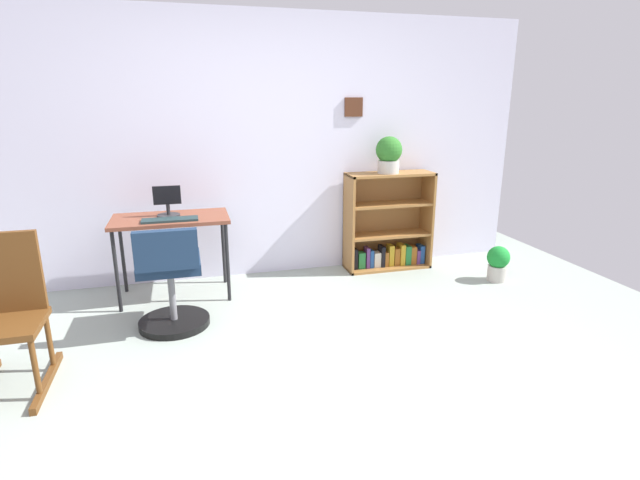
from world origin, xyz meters
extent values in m
plane|color=#94A096|center=(0.00, 0.00, 0.00)|extent=(6.24, 6.24, 0.00)
cube|color=silver|center=(0.00, 2.15, 1.20)|extent=(5.20, 0.10, 2.40)
cube|color=#4E2818|center=(0.89, 2.09, 1.57)|extent=(0.17, 0.02, 0.17)
cube|color=brown|center=(-0.83, 1.71, 0.69)|extent=(0.94, 0.52, 0.03)
cylinder|color=black|center=(-1.26, 1.49, 0.34)|extent=(0.03, 0.03, 0.67)
cylinder|color=black|center=(-0.39, 1.49, 0.34)|extent=(0.03, 0.03, 0.67)
cylinder|color=black|center=(-1.26, 1.93, 0.34)|extent=(0.03, 0.03, 0.67)
cylinder|color=black|center=(-0.39, 1.93, 0.34)|extent=(0.03, 0.03, 0.67)
cylinder|color=#262628|center=(-0.84, 1.76, 0.71)|extent=(0.19, 0.19, 0.01)
cylinder|color=#262628|center=(-0.84, 1.76, 0.76)|extent=(0.03, 0.03, 0.09)
cube|color=black|center=(-0.84, 1.75, 0.88)|extent=(0.22, 0.02, 0.15)
cube|color=#1E3133|center=(-0.82, 1.58, 0.71)|extent=(0.44, 0.14, 0.02)
cylinder|color=black|center=(-0.84, 1.12, 0.03)|extent=(0.52, 0.52, 0.05)
cylinder|color=slate|center=(-0.84, 1.12, 0.25)|extent=(0.05, 0.05, 0.40)
cube|color=#192D48|center=(-0.84, 1.12, 0.49)|extent=(0.44, 0.44, 0.08)
cube|color=#192D48|center=(-0.84, 0.87, 0.67)|extent=(0.42, 0.07, 0.27)
cube|color=#5A3415|center=(-1.56, 0.50, 0.02)|extent=(0.04, 0.64, 0.04)
cylinder|color=#5A3415|center=(-1.56, 0.34, 0.21)|extent=(0.03, 0.03, 0.34)
cylinder|color=#5A3415|center=(-1.56, 0.66, 0.21)|extent=(0.03, 0.03, 0.34)
cube|color=#5A3415|center=(-1.74, 0.50, 0.40)|extent=(0.42, 0.40, 0.04)
cube|color=#5A3415|center=(-1.74, 0.68, 0.66)|extent=(0.40, 0.04, 0.49)
cube|color=olive|center=(0.81, 1.92, 0.48)|extent=(0.02, 0.30, 0.96)
cube|color=olive|center=(1.63, 1.92, 0.48)|extent=(0.02, 0.30, 0.96)
cube|color=olive|center=(1.22, 1.92, 0.95)|extent=(0.85, 0.30, 0.02)
cube|color=olive|center=(1.22, 1.92, 0.01)|extent=(0.85, 0.30, 0.02)
cube|color=olive|center=(1.22, 2.06, 0.48)|extent=(0.85, 0.02, 0.96)
cube|color=olive|center=(1.22, 1.92, 0.35)|extent=(0.80, 0.28, 0.02)
cube|color=olive|center=(1.22, 1.92, 0.65)|extent=(0.80, 0.28, 0.02)
cube|color=black|center=(0.86, 1.91, 0.13)|extent=(0.06, 0.09, 0.20)
cube|color=#237238|center=(0.94, 1.91, 0.10)|extent=(0.07, 0.09, 0.16)
cube|color=#593372|center=(1.00, 1.91, 0.13)|extent=(0.03, 0.10, 0.21)
cube|color=#1E478C|center=(1.04, 1.91, 0.11)|extent=(0.04, 0.10, 0.18)
cube|color=beige|center=(1.10, 1.91, 0.10)|extent=(0.07, 0.10, 0.15)
cube|color=black|center=(1.16, 1.91, 0.13)|extent=(0.04, 0.12, 0.21)
cube|color=#99591E|center=(1.20, 1.91, 0.10)|extent=(0.04, 0.11, 0.15)
cube|color=#B79323|center=(1.25, 1.91, 0.13)|extent=(0.05, 0.10, 0.21)
cube|color=#99591E|center=(1.31, 1.91, 0.11)|extent=(0.05, 0.10, 0.18)
cube|color=#B79323|center=(1.37, 1.91, 0.13)|extent=(0.05, 0.13, 0.21)
cube|color=#237238|center=(1.43, 1.91, 0.12)|extent=(0.06, 0.12, 0.19)
cube|color=#99591E|center=(1.49, 1.91, 0.11)|extent=(0.06, 0.11, 0.18)
cube|color=#593372|center=(1.54, 1.91, 0.10)|extent=(0.03, 0.13, 0.14)
cube|color=#1E478C|center=(1.58, 1.91, 0.12)|extent=(0.05, 0.12, 0.18)
cylinder|color=#B7B2A8|center=(1.19, 1.90, 1.02)|extent=(0.20, 0.20, 0.12)
sphere|color=#2D7026|center=(1.19, 1.90, 1.18)|extent=(0.25, 0.25, 0.25)
cylinder|color=#B7B2A8|center=(2.07, 1.30, 0.07)|extent=(0.17, 0.17, 0.15)
sphere|color=#1B892F|center=(2.07, 1.30, 0.23)|extent=(0.21, 0.21, 0.21)
camera|label=1|loc=(-0.67, -2.41, 1.65)|focal=27.41mm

